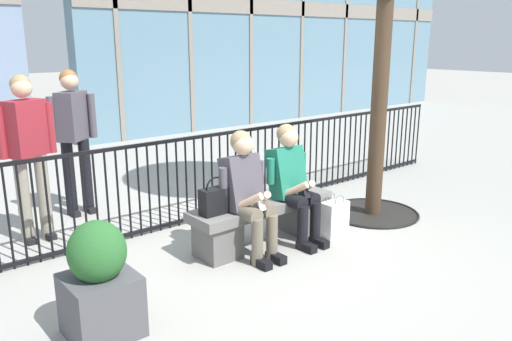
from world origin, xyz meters
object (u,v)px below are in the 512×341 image
at_px(seated_person_companion, 292,180).
at_px(bystander_at_railing, 74,131).
at_px(stone_bench, 262,218).
at_px(seated_person_with_phone, 248,190).
at_px(bystander_further_back, 28,146).
at_px(shopping_bag, 334,218).
at_px(planter, 100,283).
at_px(handbag_on_bench, 216,200).

bearing_deg(seated_person_companion, bystander_at_railing, 121.67).
xyz_separation_m(stone_bench, seated_person_with_phone, (-0.29, -0.13, 0.38)).
bearing_deg(bystander_at_railing, bystander_further_back, -141.22).
bearing_deg(shopping_bag, planter, -175.27).
bearing_deg(seated_person_companion, planter, -169.32).
bearing_deg(bystander_at_railing, seated_person_with_phone, -70.42).
height_order(shopping_bag, bystander_further_back, bystander_further_back).
relative_size(seated_person_with_phone, bystander_further_back, 0.71).
bearing_deg(bystander_further_back, stone_bench, -42.13).
distance_m(bystander_at_railing, bystander_further_back, 0.85).
relative_size(stone_bench, handbag_on_bench, 4.46).
height_order(handbag_on_bench, shopping_bag, handbag_on_bench).
xyz_separation_m(shopping_bag, planter, (-2.68, -0.22, 0.20)).
relative_size(handbag_on_bench, planter, 0.42).
bearing_deg(seated_person_companion, handbag_on_bench, 172.26).
distance_m(seated_person_with_phone, planter, 1.73).
xyz_separation_m(handbag_on_bench, bystander_at_railing, (-0.51, 2.12, 0.42)).
height_order(seated_person_with_phone, bystander_further_back, bystander_further_back).
relative_size(seated_person_with_phone, shopping_bag, 2.62).
distance_m(stone_bench, handbag_on_bench, 0.66).
height_order(seated_person_companion, handbag_on_bench, seated_person_companion).
distance_m(handbag_on_bench, planter, 1.49).
bearing_deg(seated_person_companion, bystander_further_back, 140.04).
height_order(handbag_on_bench, planter, planter).
distance_m(handbag_on_bench, bystander_further_back, 2.02).
bearing_deg(seated_person_with_phone, shopping_bag, -11.14).
xyz_separation_m(seated_person_companion, bystander_further_back, (-2.04, 1.71, 0.35)).
bearing_deg(seated_person_with_phone, bystander_at_railing, 109.58).
distance_m(stone_bench, seated_person_with_phone, 0.50).
height_order(seated_person_companion, bystander_further_back, bystander_further_back).
bearing_deg(seated_person_with_phone, bystander_further_back, 130.41).
height_order(bystander_at_railing, planter, bystander_at_railing).
bearing_deg(planter, seated_person_companion, 10.68).
relative_size(seated_person_with_phone, seated_person_companion, 1.00).
relative_size(stone_bench, bystander_at_railing, 0.94).
height_order(seated_person_with_phone, seated_person_companion, same).
bearing_deg(stone_bench, planter, -164.22).
xyz_separation_m(seated_person_with_phone, bystander_at_railing, (-0.80, 2.24, 0.35)).
relative_size(seated_person_companion, bystander_at_railing, 0.71).
relative_size(stone_bench, seated_person_companion, 1.32).
bearing_deg(seated_person_companion, seated_person_with_phone, 180.00).
distance_m(stone_bench, bystander_at_railing, 2.49).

